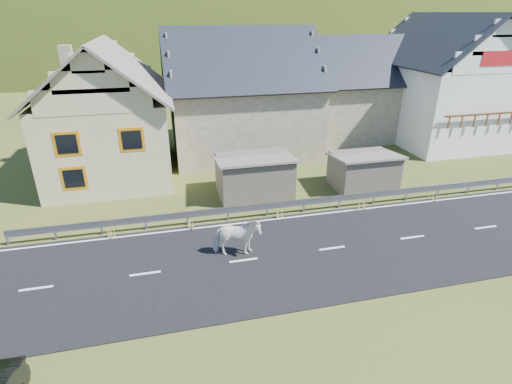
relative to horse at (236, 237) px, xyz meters
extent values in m
plane|color=#324319|center=(4.19, -0.48, -0.90)|extent=(160.00, 160.00, 0.00)
cube|color=black|center=(4.19, -0.48, -0.88)|extent=(60.00, 7.00, 0.04)
cube|color=silver|center=(4.19, -0.48, -0.86)|extent=(60.00, 6.60, 0.01)
cube|color=#93969B|center=(4.19, 3.20, -0.32)|extent=(28.00, 0.08, 0.34)
cube|color=#93969B|center=(-9.81, 3.22, -0.55)|extent=(0.10, 0.06, 0.70)
cube|color=#93969B|center=(-7.81, 3.22, -0.55)|extent=(0.10, 0.06, 0.70)
cube|color=#93969B|center=(-5.81, 3.22, -0.55)|extent=(0.10, 0.06, 0.70)
cube|color=#93969B|center=(-3.81, 3.22, -0.55)|extent=(0.10, 0.06, 0.70)
cube|color=#93969B|center=(-1.81, 3.22, -0.55)|extent=(0.10, 0.06, 0.70)
cube|color=#93969B|center=(0.19, 3.22, -0.55)|extent=(0.10, 0.06, 0.70)
cube|color=#93969B|center=(2.19, 3.22, -0.55)|extent=(0.10, 0.06, 0.70)
cube|color=#93969B|center=(4.19, 3.22, -0.55)|extent=(0.10, 0.06, 0.70)
cube|color=#93969B|center=(6.19, 3.22, -0.55)|extent=(0.10, 0.06, 0.70)
cube|color=#93969B|center=(8.19, 3.22, -0.55)|extent=(0.10, 0.06, 0.70)
cube|color=#93969B|center=(10.19, 3.22, -0.55)|extent=(0.10, 0.06, 0.70)
cube|color=#93969B|center=(12.19, 3.22, -0.55)|extent=(0.10, 0.06, 0.70)
cube|color=#93969B|center=(14.19, 3.22, -0.55)|extent=(0.10, 0.06, 0.70)
cube|color=#93969B|center=(16.19, 3.22, -0.55)|extent=(0.10, 0.06, 0.70)
cube|color=#716455|center=(2.19, 6.02, 0.20)|extent=(4.30, 3.30, 2.40)
cube|color=#716455|center=(8.69, 5.52, 0.10)|extent=(3.80, 2.90, 2.20)
cube|color=beige|center=(-5.81, 11.52, 1.60)|extent=(7.00, 9.00, 5.00)
cube|color=#CB790A|center=(-7.41, 7.02, 2.50)|extent=(1.30, 0.12, 1.30)
cube|color=#CB790A|center=(-4.21, 7.02, 2.50)|extent=(1.30, 0.12, 1.30)
cube|color=#CB790A|center=(-7.41, 7.02, 0.60)|extent=(1.30, 0.12, 1.30)
cube|color=tan|center=(-7.81, 13.02, 5.66)|extent=(0.70, 0.70, 2.40)
cube|color=tan|center=(3.19, 14.52, 1.60)|extent=(10.00, 9.00, 5.00)
cube|color=tan|center=(13.19, 16.52, 1.40)|extent=(9.00, 8.00, 4.60)
cube|color=white|center=(19.19, 13.52, 2.10)|extent=(8.00, 10.00, 6.00)
cube|color=red|center=(19.19, 8.49, 5.90)|extent=(2.60, 0.06, 0.90)
cube|color=brown|center=(19.19, 8.27, 2.30)|extent=(6.80, 0.12, 0.12)
ellipsoid|color=#203C0E|center=(9.19, 179.52, -20.90)|extent=(440.00, 280.00, 260.00)
imported|color=white|center=(0.00, 0.00, 0.00)|extent=(1.22, 2.16, 1.73)
camera|label=1|loc=(-2.59, -14.29, 8.66)|focal=28.00mm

